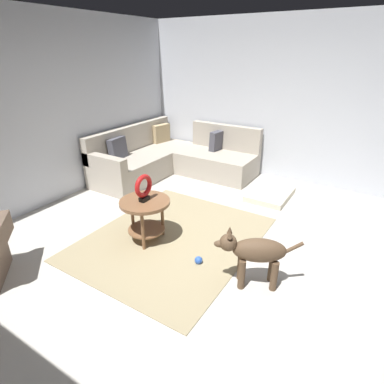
{
  "coord_description": "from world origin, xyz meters",
  "views": [
    {
      "loc": [
        -2.55,
        -1.28,
        2.16
      ],
      "look_at": [
        0.45,
        0.6,
        0.55
      ],
      "focal_mm": 29.34,
      "sensor_mm": 36.0,
      "label": 1
    }
  ],
  "objects_px": {
    "dog": "(254,252)",
    "dog_toy_ball": "(199,260)",
    "sectional_couch": "(172,159)",
    "side_table": "(145,210)",
    "dog_bed_mat": "(270,194)",
    "torus_sculpture": "(144,187)"
  },
  "relations": [
    {
      "from": "dog",
      "to": "dog_toy_ball",
      "type": "relative_size",
      "value": 8.92
    },
    {
      "from": "sectional_couch",
      "to": "dog_toy_ball",
      "type": "xyz_separation_m",
      "value": [
        -2.1,
        -1.85,
        -0.25
      ]
    },
    {
      "from": "dog_toy_ball",
      "to": "side_table",
      "type": "bearing_deg",
      "value": 84.53
    },
    {
      "from": "sectional_couch",
      "to": "dog",
      "type": "distance_m",
      "value": 3.24
    },
    {
      "from": "sectional_couch",
      "to": "dog_toy_ball",
      "type": "bearing_deg",
      "value": -138.66
    },
    {
      "from": "side_table",
      "to": "dog_bed_mat",
      "type": "relative_size",
      "value": 0.75
    },
    {
      "from": "torus_sculpture",
      "to": "dog_bed_mat",
      "type": "distance_m",
      "value": 2.3
    },
    {
      "from": "sectional_couch",
      "to": "dog_toy_ball",
      "type": "distance_m",
      "value": 2.81
    },
    {
      "from": "torus_sculpture",
      "to": "dog_bed_mat",
      "type": "height_order",
      "value": "torus_sculpture"
    },
    {
      "from": "side_table",
      "to": "torus_sculpture",
      "type": "distance_m",
      "value": 0.29
    },
    {
      "from": "torus_sculpture",
      "to": "dog_toy_ball",
      "type": "bearing_deg",
      "value": -95.47
    },
    {
      "from": "side_table",
      "to": "dog_bed_mat",
      "type": "height_order",
      "value": "side_table"
    },
    {
      "from": "sectional_couch",
      "to": "side_table",
      "type": "distance_m",
      "value": 2.29
    },
    {
      "from": "side_table",
      "to": "dog_toy_ball",
      "type": "bearing_deg",
      "value": -95.47
    },
    {
      "from": "torus_sculpture",
      "to": "dog_bed_mat",
      "type": "relative_size",
      "value": 0.41
    },
    {
      "from": "side_table",
      "to": "dog",
      "type": "bearing_deg",
      "value": -92.75
    },
    {
      "from": "side_table",
      "to": "torus_sculpture",
      "type": "relative_size",
      "value": 1.84
    },
    {
      "from": "side_table",
      "to": "dog_toy_ball",
      "type": "relative_size",
      "value": 6.89
    },
    {
      "from": "torus_sculpture",
      "to": "dog_toy_ball",
      "type": "relative_size",
      "value": 3.74
    },
    {
      "from": "dog_bed_mat",
      "to": "side_table",
      "type": "bearing_deg",
      "value": 156.49
    },
    {
      "from": "side_table",
      "to": "dog_toy_ball",
      "type": "height_order",
      "value": "side_table"
    },
    {
      "from": "side_table",
      "to": "sectional_couch",
      "type": "bearing_deg",
      "value": 27.56
    }
  ]
}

